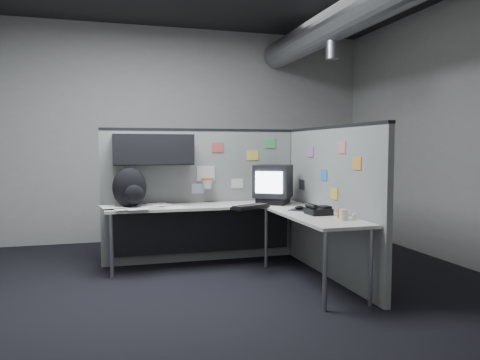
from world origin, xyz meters
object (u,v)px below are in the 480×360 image
object	(u,v)px
desk	(233,217)
phone	(318,210)
monitor	(273,184)
keyboard	(250,207)
backpack	(130,188)

from	to	relation	value
desk	phone	distance (m)	1.05
monitor	keyboard	size ratio (longest dim) A/B	1.16
desk	monitor	distance (m)	0.67
desk	phone	xyz separation A→B (m)	(0.67, -0.79, 0.16)
phone	monitor	bearing A→B (deg)	107.14
desk	phone	size ratio (longest dim) A/B	9.57
backpack	monitor	bearing A→B (deg)	1.62
phone	desk	bearing A→B (deg)	139.93
monitor	backpack	size ratio (longest dim) A/B	1.23
monitor	keyboard	world-z (taller)	monitor
phone	keyboard	bearing A→B (deg)	139.64
keyboard	backpack	distance (m)	1.35
monitor	phone	bearing A→B (deg)	-94.79
monitor	keyboard	bearing A→B (deg)	-150.16
desk	backpack	world-z (taller)	backpack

